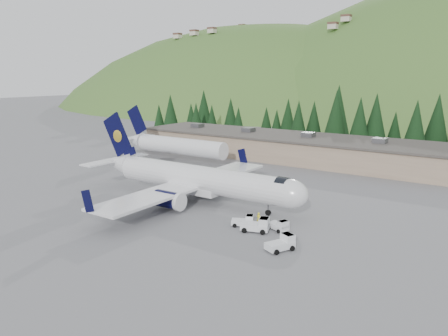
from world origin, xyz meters
TOP-DOWN VIEW (x-y plane):
  - ground at (0.00, 0.00)m, footprint 600.00×600.00m
  - airliner at (-1.08, -0.00)m, footprint 36.92×34.59m
  - second_airliner at (-24.92, 22.00)m, footprint 27.50×11.00m
  - baggage_tug_a at (10.74, -5.24)m, footprint 2.98×2.45m
  - baggage_tug_b at (15.04, -4.25)m, footprint 2.92×2.30m
  - baggage_tug_c at (17.93, -9.27)m, footprint 2.82×3.43m
  - terminal_building at (-5.01, 38.00)m, footprint 71.00×17.00m
  - baggage_tug_d at (13.03, -6.00)m, footprint 3.64×2.79m
  - ramp_worker at (12.03, -3.98)m, footprint 0.63×0.43m
  - tree_line at (-0.65, 59.81)m, footprint 114.35×16.88m

SIDE VIEW (x-z plane):
  - ground at x=0.00m, z-range 0.00..0.00m
  - baggage_tug_b at x=15.04m, z-range -0.07..1.32m
  - baggage_tug_a at x=10.74m, z-range -0.07..1.35m
  - baggage_tug_c at x=17.93m, z-range -0.09..1.55m
  - baggage_tug_d at x=13.03m, z-range -0.09..1.66m
  - ramp_worker at x=12.03m, z-range 0.00..1.65m
  - terminal_building at x=-5.01m, z-range -0.43..5.67m
  - airliner at x=-1.08m, z-range -2.87..9.43m
  - second_airliner at x=-24.92m, z-range -1.70..8.35m
  - tree_line at x=-0.65m, z-range -0.02..14.41m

